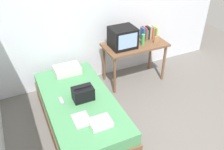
% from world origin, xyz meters
% --- Properties ---
extents(ground_plane, '(8.00, 8.00, 0.00)m').
position_xyz_m(ground_plane, '(0.00, 0.00, 0.00)').
color(ground_plane, slate).
extents(wall_back, '(5.20, 0.10, 2.60)m').
position_xyz_m(wall_back, '(0.00, 2.00, 1.30)').
color(wall_back, silver).
rests_on(wall_back, ground).
extents(bed, '(1.00, 2.00, 0.49)m').
position_xyz_m(bed, '(-0.81, 0.79, 0.24)').
color(bed, brown).
rests_on(bed, ground).
extents(desk, '(1.16, 0.60, 0.78)m').
position_xyz_m(desk, '(0.52, 1.53, 0.68)').
color(desk, brown).
rests_on(desk, ground).
extents(tv, '(0.44, 0.39, 0.36)m').
position_xyz_m(tv, '(0.26, 1.52, 0.96)').
color(tv, black).
rests_on(tv, desk).
extents(water_bottle, '(0.06, 0.06, 0.20)m').
position_xyz_m(water_bottle, '(0.63, 1.44, 0.88)').
color(water_bottle, green).
rests_on(water_bottle, desk).
extents(book_row, '(0.31, 0.17, 0.25)m').
position_xyz_m(book_row, '(0.87, 1.64, 0.89)').
color(book_row, '#2D5699').
rests_on(book_row, desk).
extents(picture_frame, '(0.11, 0.02, 0.12)m').
position_xyz_m(picture_frame, '(0.90, 1.41, 0.84)').
color(picture_frame, '#9E754C').
rests_on(picture_frame, desk).
extents(pillow, '(0.43, 0.30, 0.12)m').
position_xyz_m(pillow, '(-0.77, 1.56, 0.55)').
color(pillow, silver).
rests_on(pillow, bed).
extents(handbag, '(0.30, 0.20, 0.23)m').
position_xyz_m(handbag, '(-0.76, 0.77, 0.59)').
color(handbag, black).
rests_on(handbag, bed).
extents(magazine, '(0.21, 0.29, 0.01)m').
position_xyz_m(magazine, '(-0.92, 0.37, 0.49)').
color(magazine, white).
rests_on(magazine, bed).
extents(remote_dark, '(0.04, 0.16, 0.02)m').
position_xyz_m(remote_dark, '(-0.59, 0.22, 0.50)').
color(remote_dark, black).
rests_on(remote_dark, bed).
extents(remote_silver, '(0.04, 0.14, 0.02)m').
position_xyz_m(remote_silver, '(-1.06, 0.86, 0.50)').
color(remote_silver, '#B7B7BC').
rests_on(remote_silver, bed).
extents(folded_towel, '(0.28, 0.22, 0.07)m').
position_xyz_m(folded_towel, '(-0.73, 0.18, 0.52)').
color(folded_towel, white).
rests_on(folded_towel, bed).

